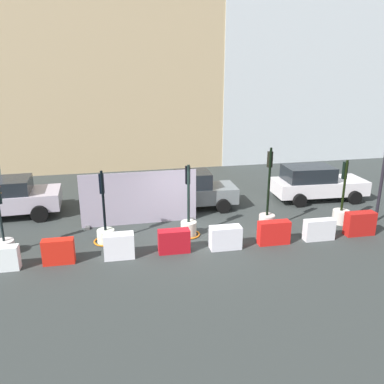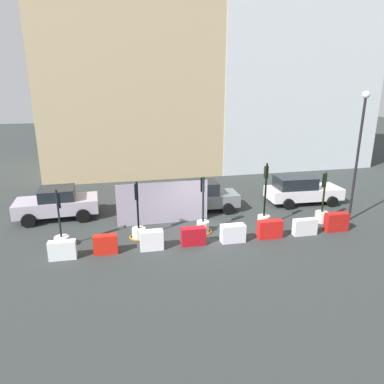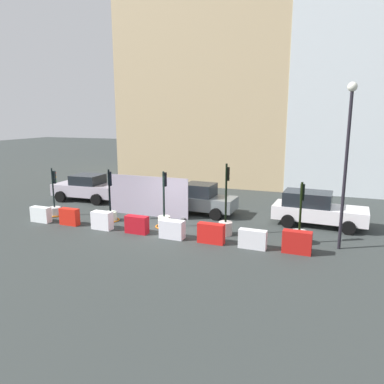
% 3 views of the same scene
% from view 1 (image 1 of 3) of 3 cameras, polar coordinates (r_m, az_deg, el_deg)
% --- Properties ---
extents(ground_plane, '(120.00, 120.00, 0.00)m').
position_cam_1_polar(ground_plane, '(14.34, -0.10, -6.82)').
color(ground_plane, '#2F3433').
extents(traffic_light_0, '(0.78, 0.78, 2.58)m').
position_cam_1_polar(traffic_light_0, '(14.48, -26.02, -6.71)').
color(traffic_light_0, silver).
rests_on(traffic_light_0, ground_plane).
extents(traffic_light_1, '(0.90, 0.90, 2.65)m').
position_cam_1_polar(traffic_light_1, '(14.23, -12.68, -5.69)').
color(traffic_light_1, silver).
rests_on(traffic_light_1, ground_plane).
extents(traffic_light_2, '(0.86, 0.86, 2.71)m').
position_cam_1_polar(traffic_light_2, '(14.40, -0.52, -4.60)').
color(traffic_light_2, beige).
rests_on(traffic_light_2, ground_plane).
extents(traffic_light_3, '(0.61, 0.61, 3.23)m').
position_cam_1_polar(traffic_light_3, '(15.15, 11.04, -3.36)').
color(traffic_light_3, beige).
rests_on(traffic_light_3, ground_plane).
extents(traffic_light_4, '(0.66, 0.66, 2.61)m').
position_cam_1_polar(traffic_light_4, '(16.66, 21.20, -2.69)').
color(traffic_light_4, beige).
rests_on(traffic_light_4, ground_plane).
extents(construction_barrier_0, '(1.07, 0.39, 0.78)m').
position_cam_1_polar(construction_barrier_0, '(13.37, -26.43, -8.82)').
color(construction_barrier_0, white).
rests_on(construction_barrier_0, ground_plane).
extents(construction_barrier_1, '(0.99, 0.39, 0.82)m').
position_cam_1_polar(construction_barrier_1, '(13.11, -19.15, -8.31)').
color(construction_barrier_1, red).
rests_on(construction_barrier_1, ground_plane).
extents(construction_barrier_2, '(0.99, 0.47, 0.85)m').
position_cam_1_polar(construction_barrier_2, '(12.95, -10.74, -7.85)').
color(construction_barrier_2, white).
rests_on(construction_barrier_2, ground_plane).
extents(construction_barrier_3, '(1.07, 0.45, 0.80)m').
position_cam_1_polar(construction_barrier_3, '(13.13, -2.69, -7.28)').
color(construction_barrier_3, '#B0111B').
rests_on(construction_barrier_3, ground_plane).
extents(construction_barrier_4, '(1.09, 0.51, 0.80)m').
position_cam_1_polar(construction_barrier_4, '(13.44, 4.97, -6.74)').
color(construction_barrier_4, silver).
rests_on(construction_barrier_4, ground_plane).
extents(construction_barrier_5, '(1.14, 0.41, 0.85)m').
position_cam_1_polar(construction_barrier_5, '(14.03, 12.01, -5.90)').
color(construction_barrier_5, red).
rests_on(construction_barrier_5, ground_plane).
extents(construction_barrier_6, '(1.13, 0.39, 0.78)m').
position_cam_1_polar(construction_barrier_6, '(14.80, 18.29, -5.31)').
color(construction_barrier_6, silver).
rests_on(construction_barrier_6, ground_plane).
extents(construction_barrier_7, '(1.12, 0.44, 0.89)m').
position_cam_1_polar(construction_barrier_7, '(15.76, 23.59, -4.30)').
color(construction_barrier_7, '#B21814').
rests_on(construction_barrier_7, ground_plane).
extents(car_silver_hatchback, '(4.21, 2.40, 1.63)m').
position_cam_1_polar(car_silver_hatchback, '(17.92, -25.47, -0.79)').
color(car_silver_hatchback, '#B4AABA').
rests_on(car_silver_hatchback, ground_plane).
extents(car_grey_saloon, '(3.94, 2.13, 1.67)m').
position_cam_1_polar(car_grey_saloon, '(17.18, 0.07, 0.16)').
color(car_grey_saloon, slate).
rests_on(car_grey_saloon, ground_plane).
extents(car_white_van, '(4.45, 2.33, 1.64)m').
position_cam_1_polar(car_white_van, '(19.26, 17.81, 1.30)').
color(car_white_van, silver).
rests_on(car_white_van, ground_plane).
extents(building_main_facade, '(17.91, 9.73, 18.29)m').
position_cam_1_polar(building_main_facade, '(28.38, -8.05, 23.92)').
color(building_main_facade, tan).
rests_on(building_main_facade, ground_plane).
extents(building_corner_block, '(13.98, 9.80, 18.41)m').
position_cam_1_polar(building_corner_block, '(31.50, 15.01, 22.97)').
color(building_corner_block, silver).
rests_on(building_corner_block, ground_plane).
extents(site_fence_panel, '(4.60, 0.50, 2.15)m').
position_cam_1_polar(site_fence_panel, '(15.44, -7.78, -1.07)').
color(site_fence_panel, '#9F96AA').
rests_on(site_fence_panel, ground_plane).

